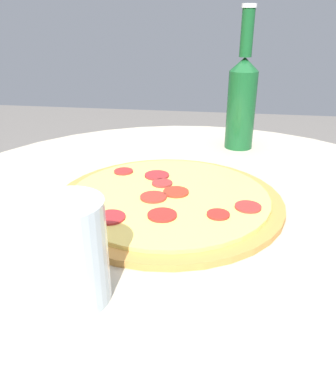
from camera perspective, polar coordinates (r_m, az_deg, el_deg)
table at (r=0.72m, az=3.05°, el=-15.02°), size 0.95×0.95×0.74m
pizza at (r=0.60m, az=-0.01°, el=-1.07°), size 0.36×0.36×0.02m
beer_bottle at (r=0.86m, az=11.18°, el=13.82°), size 0.06×0.06×0.30m
drinking_glass at (r=0.39m, az=-14.76°, el=-8.87°), size 0.08×0.08×0.11m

